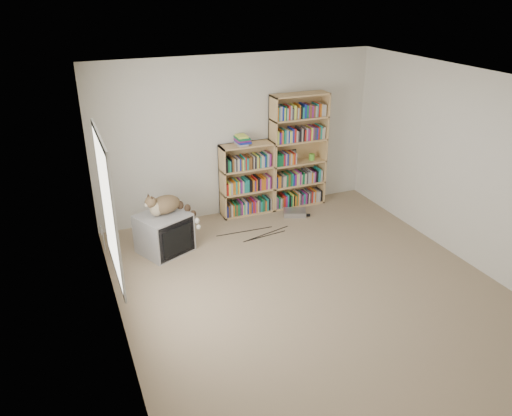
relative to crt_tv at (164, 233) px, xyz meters
name	(u,v)px	position (x,y,z in m)	size (l,w,h in m)	color
floor	(310,288)	(1.44, -1.61, -0.28)	(4.50, 5.00, 0.01)	tan
wall_back	(238,137)	(1.44, 0.89, 0.97)	(4.50, 0.02, 2.50)	beige
wall_front	(484,321)	(1.44, -4.11, 0.97)	(4.50, 0.02, 2.50)	beige
wall_left	(112,229)	(-0.81, -1.61, 0.97)	(0.02, 5.00, 2.50)	beige
wall_right	(469,169)	(3.69, -1.61, 0.97)	(0.02, 5.00, 2.50)	beige
ceiling	(321,83)	(1.44, -1.61, 2.22)	(4.50, 5.00, 0.02)	white
window	(108,207)	(-0.80, -1.41, 1.12)	(0.02, 1.22, 1.52)	white
crt_tv	(164,233)	(0.00, 0.00, 0.00)	(0.82, 0.79, 0.56)	#9F9EA1
cat	(170,207)	(0.11, 0.02, 0.37)	(0.75, 0.47, 0.54)	#362816
bookcase_tall	(297,154)	(2.43, 0.75, 0.61)	(0.94, 0.30, 1.87)	tan
bookcase_short	(246,182)	(1.53, 0.75, 0.26)	(0.85, 0.30, 1.16)	tan
book_stack	(242,140)	(1.46, 0.75, 0.96)	(0.21, 0.27, 0.15)	red
green_mug	(311,157)	(2.68, 0.73, 0.54)	(0.09, 0.09, 0.10)	#61B834
framed_print	(292,155)	(2.38, 0.83, 0.58)	(0.13, 0.01, 0.18)	black
dvd_player	(295,213)	(2.21, 0.35, -0.24)	(0.36, 0.25, 0.08)	#A1A1A5
wall_outlet	(101,230)	(-0.80, 0.34, 0.04)	(0.01, 0.08, 0.13)	silver
floor_cables	(258,236)	(1.37, -0.10, -0.27)	(1.20, 0.70, 0.01)	black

